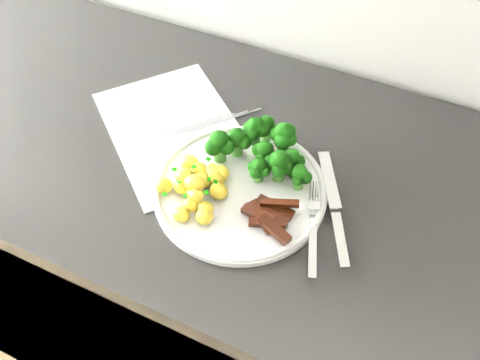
# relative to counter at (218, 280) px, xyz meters

# --- Properties ---
(counter) EXTENTS (2.41, 0.60, 0.90)m
(counter) POSITION_rel_counter_xyz_m (0.00, 0.00, 0.00)
(counter) COLOR black
(counter) RESTS_ON ground
(recipe_paper) EXTENTS (0.38, 0.37, 0.00)m
(recipe_paper) POSITION_rel_counter_xyz_m (-0.08, 0.02, 0.45)
(recipe_paper) COLOR white
(recipe_paper) RESTS_ON counter
(plate) EXTENTS (0.28, 0.28, 0.02)m
(plate) POSITION_rel_counter_xyz_m (0.08, -0.05, 0.46)
(plate) COLOR white
(plate) RESTS_ON counter
(broccoli) EXTENTS (0.18, 0.13, 0.07)m
(broccoli) POSITION_rel_counter_xyz_m (0.10, 0.01, 0.50)
(broccoli) COLOR #366F22
(broccoli) RESTS_ON plate
(potatoes) EXTENTS (0.11, 0.13, 0.04)m
(potatoes) POSITION_rel_counter_xyz_m (0.02, -0.09, 0.48)
(potatoes) COLOR #EEDC48
(potatoes) RESTS_ON plate
(beef_strips) EXTENTS (0.09, 0.08, 0.03)m
(beef_strips) POSITION_rel_counter_xyz_m (0.15, -0.09, 0.47)
(beef_strips) COLOR black
(beef_strips) RESTS_ON plate
(fork) EXTENTS (0.07, 0.17, 0.02)m
(fork) POSITION_rel_counter_xyz_m (0.22, -0.09, 0.47)
(fork) COLOR silver
(fork) RESTS_ON plate
(knife) EXTENTS (0.12, 0.20, 0.02)m
(knife) POSITION_rel_counter_xyz_m (0.24, -0.05, 0.46)
(knife) COLOR silver
(knife) RESTS_ON plate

